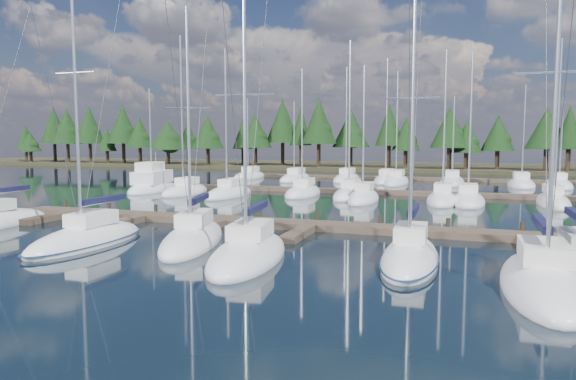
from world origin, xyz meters
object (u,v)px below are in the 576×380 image
(main_dock, at_px, (310,227))
(front_sailboat_2, at_px, (193,239))
(front_sailboat_1, at_px, (87,239))
(front_sailboat_3, at_px, (249,254))
(front_sailboat_4, at_px, (410,257))
(front_sailboat_5, at_px, (544,282))
(motor_yacht_left, at_px, (152,185))

(main_dock, relative_size, front_sailboat_2, 3.40)
(front_sailboat_1, height_order, front_sailboat_2, front_sailboat_1)
(main_dock, xyz_separation_m, front_sailboat_3, (-0.47, -8.43, 0.08))
(front_sailboat_2, distance_m, front_sailboat_4, 11.33)
(main_dock, height_order, front_sailboat_1, front_sailboat_1)
(front_sailboat_3, xyz_separation_m, front_sailboat_4, (7.08, 1.67, 0.01))
(front_sailboat_2, height_order, front_sailboat_5, front_sailboat_5)
(front_sailboat_4, relative_size, front_sailboat_5, 0.93)
(front_sailboat_4, bearing_deg, motor_yacht_left, 140.09)
(main_dock, distance_m, motor_yacht_left, 29.60)
(main_dock, distance_m, front_sailboat_4, 9.46)
(main_dock, relative_size, front_sailboat_3, 3.24)
(front_sailboat_4, distance_m, front_sailboat_5, 5.64)
(front_sailboat_1, bearing_deg, front_sailboat_4, 4.13)
(front_sailboat_1, xyz_separation_m, front_sailboat_5, (21.56, -1.28, -0.02))
(front_sailboat_5, height_order, motor_yacht_left, front_sailboat_5)
(front_sailboat_1, bearing_deg, front_sailboat_5, -3.40)
(front_sailboat_3, height_order, front_sailboat_4, front_sailboat_3)
(front_sailboat_5, bearing_deg, main_dock, 141.67)
(front_sailboat_2, xyz_separation_m, front_sailboat_3, (4.22, -2.40, -0.00))
(front_sailboat_5, bearing_deg, front_sailboat_2, 168.94)
(motor_yacht_left, bearing_deg, front_sailboat_2, -52.54)
(front_sailboat_2, distance_m, motor_yacht_left, 30.60)
(front_sailboat_4, bearing_deg, front_sailboat_3, -166.75)
(front_sailboat_2, xyz_separation_m, front_sailboat_5, (16.37, -3.20, 0.00))
(front_sailboat_3, height_order, front_sailboat_5, front_sailboat_5)
(main_dock, bearing_deg, front_sailboat_4, -45.65)
(front_sailboat_4, height_order, front_sailboat_5, front_sailboat_5)
(front_sailboat_3, bearing_deg, front_sailboat_5, -3.79)
(front_sailboat_3, bearing_deg, front_sailboat_4, 13.25)
(front_sailboat_3, xyz_separation_m, front_sailboat_5, (12.15, -0.80, 0.00))
(main_dock, xyz_separation_m, front_sailboat_5, (11.68, -9.23, 0.08))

